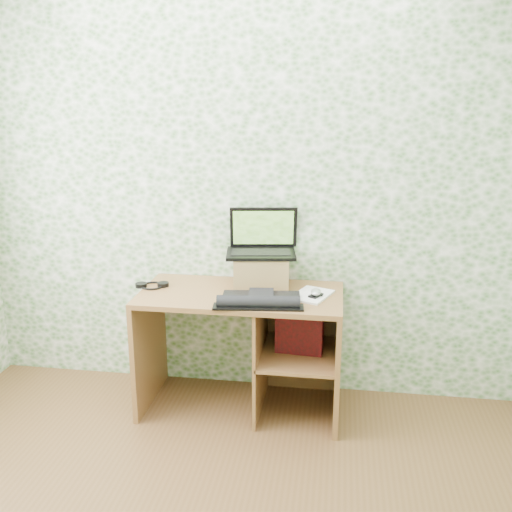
% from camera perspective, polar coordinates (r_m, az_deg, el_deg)
% --- Properties ---
extents(wall_back, '(3.50, 0.00, 3.50)m').
position_cam_1_polar(wall_back, '(3.55, -0.73, 6.39)').
color(wall_back, white).
rests_on(wall_back, ground).
extents(desk, '(1.20, 0.60, 0.75)m').
position_cam_1_polar(desk, '(3.50, -0.14, -7.75)').
color(desk, brown).
rests_on(desk, floor).
extents(riser, '(0.36, 0.32, 0.20)m').
position_cam_1_polar(riser, '(3.47, 0.49, -1.46)').
color(riser, '#A37F49').
rests_on(riser, desk).
extents(laptop, '(0.45, 0.35, 0.28)m').
position_cam_1_polar(laptop, '(3.47, 0.59, 1.32)').
color(laptop, black).
rests_on(laptop, riser).
extents(keyboard, '(0.51, 0.30, 0.07)m').
position_cam_1_polar(keyboard, '(3.20, 0.40, -4.39)').
color(keyboard, black).
rests_on(keyboard, desk).
extents(headphones, '(0.20, 0.18, 0.02)m').
position_cam_1_polar(headphones, '(3.54, -10.34, -2.89)').
color(headphones, black).
rests_on(headphones, desk).
extents(notepad, '(0.27, 0.31, 0.01)m').
position_cam_1_polar(notepad, '(3.34, 5.60, -3.91)').
color(notepad, white).
rests_on(notepad, desk).
extents(mouse, '(0.10, 0.11, 0.03)m').
position_cam_1_polar(mouse, '(3.30, 6.00, -3.75)').
color(mouse, silver).
rests_on(mouse, notepad).
extents(pen, '(0.04, 0.11, 0.01)m').
position_cam_1_polar(pen, '(3.36, 6.39, -3.67)').
color(pen, black).
rests_on(pen, notepad).
extents(red_box, '(0.29, 0.11, 0.34)m').
position_cam_1_polar(red_box, '(3.41, 4.38, -7.01)').
color(red_box, maroon).
rests_on(red_box, desk).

